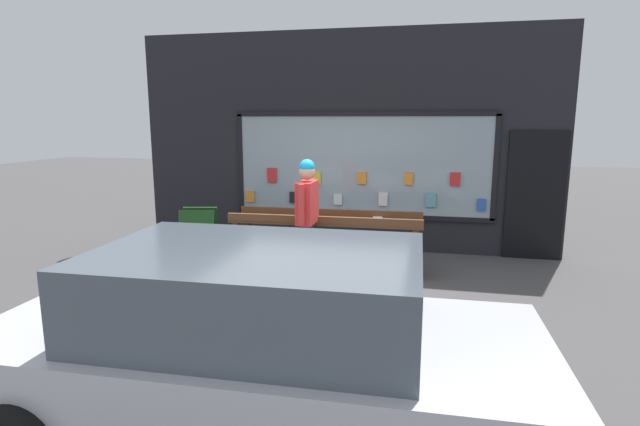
{
  "coord_description": "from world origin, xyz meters",
  "views": [
    {
      "loc": [
        1.49,
        -6.29,
        2.28
      ],
      "look_at": [
        -0.05,
        0.69,
        0.93
      ],
      "focal_mm": 28.0,
      "sensor_mm": 36.0,
      "label": 1
    }
  ],
  "objects": [
    {
      "name": "small_dog",
      "position": [
        -0.54,
        0.13,
        0.27
      ],
      "size": [
        0.39,
        0.54,
        0.4
      ],
      "rotation": [
        0.0,
        0.0,
        1.06
      ],
      "color": "#99724C",
      "rests_on": "ground_plane"
    },
    {
      "name": "parked_car",
      "position": [
        0.37,
        -3.18,
        0.74
      ],
      "size": [
        3.97,
        1.9,
        1.41
      ],
      "rotation": [
        0.0,
        0.0,
        0.02
      ],
      "color": "silver",
      "rests_on": "ground_plane"
    },
    {
      "name": "shopfront_facade",
      "position": [
        0.06,
        2.39,
        1.85
      ],
      "size": [
        7.35,
        0.29,
        3.77
      ],
      "color": "black",
      "rests_on": "ground_plane"
    },
    {
      "name": "ground_plane",
      "position": [
        0.0,
        0.0,
        0.0
      ],
      "size": [
        40.0,
        40.0,
        0.0
      ],
      "primitive_type": "plane",
      "color": "#474444"
    },
    {
      "name": "display_table_main",
      "position": [
        -0.0,
        0.89,
        0.73
      ],
      "size": [
        2.88,
        0.74,
        0.9
      ],
      "color": "brown",
      "rests_on": "ground_plane"
    },
    {
      "name": "person_browsing",
      "position": [
        -0.17,
        0.39,
        1.03
      ],
      "size": [
        0.23,
        0.68,
        1.74
      ],
      "rotation": [
        0.0,
        0.0,
        1.54
      ],
      "color": "#2D334C",
      "rests_on": "ground_plane"
    },
    {
      "name": "sandwich_board_sign",
      "position": [
        -1.95,
        0.65,
        0.47
      ],
      "size": [
        0.68,
        0.83,
        0.92
      ],
      "rotation": [
        0.0,
        0.0,
        0.23
      ],
      "color": "#193F19",
      "rests_on": "ground_plane"
    }
  ]
}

